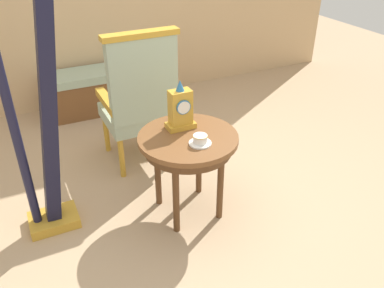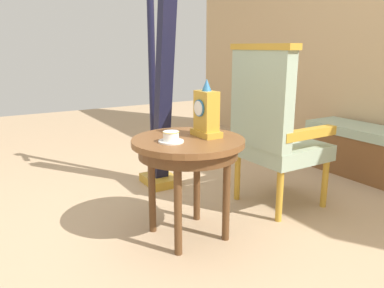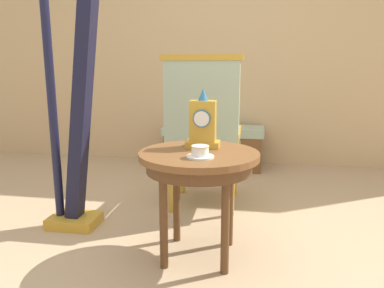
{
  "view_description": "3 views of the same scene",
  "coord_description": "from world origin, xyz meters",
  "px_view_note": "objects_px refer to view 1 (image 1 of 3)",
  "views": [
    {
      "loc": [
        -0.87,
        -1.99,
        1.88
      ],
      "look_at": [
        0.09,
        0.01,
        0.57
      ],
      "focal_mm": 37.54,
      "sensor_mm": 36.0,
      "label": 1
    },
    {
      "loc": [
        1.91,
        -1.04,
        1.12
      ],
      "look_at": [
        0.0,
        0.12,
        0.55
      ],
      "focal_mm": 35.69,
      "sensor_mm": 36.0,
      "label": 2
    },
    {
      "loc": [
        0.37,
        -1.88,
        1.06
      ],
      "look_at": [
        0.01,
        0.19,
        0.62
      ],
      "focal_mm": 34.62,
      "sensor_mm": 36.0,
      "label": 3
    }
  ],
  "objects_px": {
    "side_table": "(188,146)",
    "harp": "(40,133)",
    "teacup_left": "(200,140)",
    "mantel_clock": "(180,109)",
    "armchair": "(140,98)",
    "window_bench": "(100,90)"
  },
  "relations": [
    {
      "from": "side_table",
      "to": "harp",
      "type": "xyz_separation_m",
      "value": [
        -0.86,
        0.26,
        0.18
      ]
    },
    {
      "from": "teacup_left",
      "to": "mantel_clock",
      "type": "relative_size",
      "value": 0.42
    },
    {
      "from": "side_table",
      "to": "harp",
      "type": "bearing_deg",
      "value": 163.39
    },
    {
      "from": "side_table",
      "to": "teacup_left",
      "type": "relative_size",
      "value": 4.6
    },
    {
      "from": "side_table",
      "to": "armchair",
      "type": "distance_m",
      "value": 0.73
    },
    {
      "from": "mantel_clock",
      "to": "harp",
      "type": "relative_size",
      "value": 0.19
    },
    {
      "from": "mantel_clock",
      "to": "harp",
      "type": "height_order",
      "value": "harp"
    },
    {
      "from": "side_table",
      "to": "armchair",
      "type": "relative_size",
      "value": 0.57
    },
    {
      "from": "side_table",
      "to": "window_bench",
      "type": "xyz_separation_m",
      "value": [
        -0.14,
        1.9,
        -0.31
      ]
    },
    {
      "from": "armchair",
      "to": "harp",
      "type": "relative_size",
      "value": 0.65
    },
    {
      "from": "armchair",
      "to": "harp",
      "type": "xyz_separation_m",
      "value": [
        -0.78,
        -0.47,
        0.11
      ]
    },
    {
      "from": "armchair",
      "to": "window_bench",
      "type": "distance_m",
      "value": 1.24
    },
    {
      "from": "teacup_left",
      "to": "harp",
      "type": "distance_m",
      "value": 0.97
    },
    {
      "from": "armchair",
      "to": "harp",
      "type": "distance_m",
      "value": 0.92
    },
    {
      "from": "mantel_clock",
      "to": "harp",
      "type": "distance_m",
      "value": 0.87
    },
    {
      "from": "harp",
      "to": "window_bench",
      "type": "relative_size",
      "value": 1.68
    },
    {
      "from": "armchair",
      "to": "mantel_clock",
      "type": "bearing_deg",
      "value": -82.27
    },
    {
      "from": "teacup_left",
      "to": "harp",
      "type": "height_order",
      "value": "harp"
    },
    {
      "from": "window_bench",
      "to": "side_table",
      "type": "bearing_deg",
      "value": -85.83
    },
    {
      "from": "side_table",
      "to": "armchair",
      "type": "bearing_deg",
      "value": 96.2
    },
    {
      "from": "mantel_clock",
      "to": "armchair",
      "type": "relative_size",
      "value": 0.29
    },
    {
      "from": "armchair",
      "to": "window_bench",
      "type": "height_order",
      "value": "armchair"
    }
  ]
}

